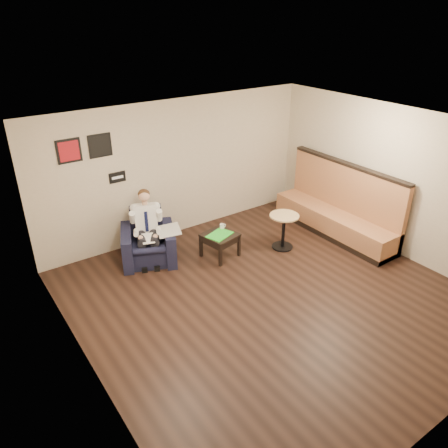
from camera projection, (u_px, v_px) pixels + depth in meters
ground at (271, 298)px, 7.29m from camera, size 6.00×6.00×0.00m
wall_back at (178, 169)px, 8.86m from camera, size 6.00×0.02×2.80m
wall_left at (82, 288)px, 5.13m from camera, size 0.02×6.00×2.80m
wall_right at (396, 182)px, 8.20m from camera, size 0.02×6.00×2.80m
ceiling at (281, 132)px, 6.03m from camera, size 6.00×6.00×0.02m
seating_sign at (117, 177)px, 8.14m from camera, size 0.32×0.02×0.20m
art_print_left at (69, 151)px, 7.43m from camera, size 0.42×0.03×0.42m
art_print_right at (100, 146)px, 7.72m from camera, size 0.42×0.03×0.42m
armchair at (148, 238)px, 8.18m from camera, size 1.28×1.28×0.94m
seated_man at (147, 233)px, 7.99m from camera, size 0.93×1.09×1.29m
lap_papers at (148, 238)px, 7.93m from camera, size 0.30×0.36×0.01m
newspaper at (169, 230)px, 8.08m from camera, size 0.56×0.62×0.01m
side_table at (220, 245)px, 8.40m from camera, size 0.69×0.69×0.48m
green_folder at (220, 235)px, 8.26m from camera, size 0.56×0.48×0.01m
coffee_mug at (222, 226)px, 8.47m from camera, size 0.10×0.10×0.10m
smartphone at (216, 230)px, 8.43m from camera, size 0.15×0.08×0.01m
banquette at (336, 201)px, 9.03m from camera, size 0.69×2.89×1.48m
cafe_table at (283, 231)px, 8.65m from camera, size 0.77×0.77×0.72m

